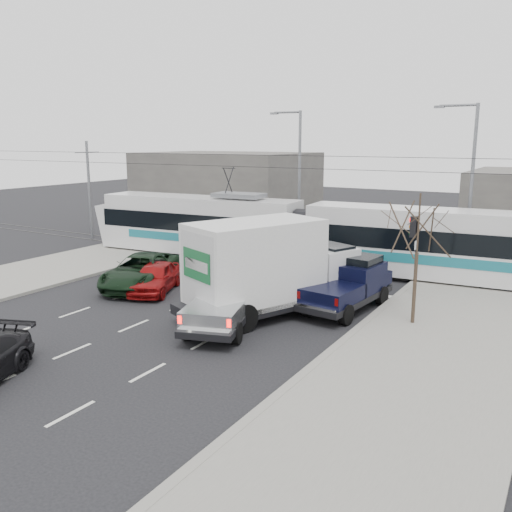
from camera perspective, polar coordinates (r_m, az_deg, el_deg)
The scene contains 16 objects.
ground at distance 22.85m, azimuth -4.42°, elevation -5.91°, with size 120.00×120.00×0.00m, color black.
sidewalk_right at distance 19.39m, azimuth 18.25°, elevation -9.63°, with size 6.00×60.00×0.15m, color gray.
sidewalk_left at distance 31.10m, azimuth -22.85°, elevation -1.83°, with size 6.00×60.00×0.15m, color gray.
rails at distance 31.26m, azimuth 6.16°, elevation -0.99°, with size 60.00×1.60×0.03m, color #33302D.
building_left at distance 47.97m, azimuth -3.08°, elevation 7.24°, with size 14.00×10.00×6.00m, color #65615B.
bare_tree at distance 21.09m, azimuth 16.72°, elevation 2.69°, with size 2.40×2.40×5.00m.
traffic_signal at distance 25.36m, azimuth 16.34°, elevation 1.82°, with size 0.44×0.44×3.60m.
street_lamp_near at distance 32.23m, azimuth 21.47°, elevation 7.82°, with size 2.38×0.25×9.00m.
street_lamp_far at distance 37.72m, azimuth 4.34°, elevation 9.12°, with size 2.38×0.25×9.00m.
catenary at distance 30.62m, azimuth 6.33°, elevation 6.08°, with size 60.00×0.20×7.00m.
tram at distance 30.67m, azimuth 5.01°, elevation 2.44°, with size 26.76×4.82×5.44m.
silver_pickup at distance 21.31m, azimuth -2.94°, elevation -4.28°, with size 3.67×6.13×2.11m.
box_truck at distance 22.04m, azimuth 1.35°, elevation -1.31°, with size 5.55×8.30×3.94m.
navy_pickup at distance 23.33m, azimuth 9.88°, elevation -2.91°, with size 2.49×5.39×2.20m.
green_car at distance 27.07m, azimuth -11.96°, elevation -1.56°, with size 2.59×5.62×1.56m, color black.
red_car at distance 26.05m, azimuth -10.56°, elevation -2.22°, with size 1.66×4.13×1.41m, color maroon.
Camera 1 is at (12.57, -17.73, 7.06)m, focal length 38.00 mm.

